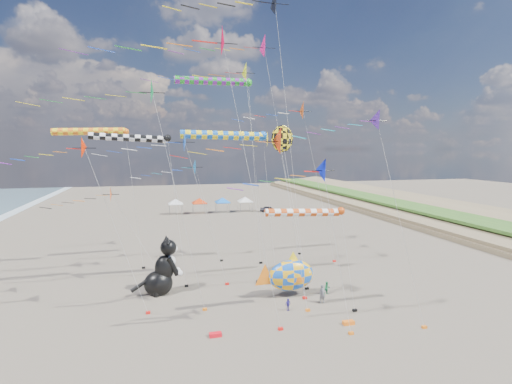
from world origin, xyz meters
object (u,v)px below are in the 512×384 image
object	(u,v)px
child_blue	(288,304)
parked_car	(269,209)
fish_inflatable	(290,275)
person_adult	(322,294)
cat_inflatable	(161,265)
child_green	(327,288)

from	to	relation	value
child_blue	parked_car	world-z (taller)	parked_car
fish_inflatable	person_adult	bearing A→B (deg)	-45.49
cat_inflatable	child_blue	size ratio (longest dim) A/B	5.22
child_green	child_blue	xyz separation A→B (m)	(-4.82, -2.64, -0.09)
child_blue	fish_inflatable	bearing A→B (deg)	46.03
person_adult	parked_car	world-z (taller)	person_adult
fish_inflatable	person_adult	distance (m)	3.41
cat_inflatable	fish_inflatable	xyz separation A→B (m)	(11.65, -3.68, -0.75)
person_adult	child_blue	distance (m)	3.66
person_adult	parked_car	xyz separation A→B (m)	(9.82, 50.73, -0.19)
cat_inflatable	parked_car	bearing A→B (deg)	53.28
fish_inflatable	person_adult	world-z (taller)	fish_inflatable
parked_car	person_adult	bearing A→B (deg)	-162.48
cat_inflatable	parked_car	distance (m)	50.71
child_blue	person_adult	bearing A→B (deg)	-7.84
cat_inflatable	child_green	xyz separation A→B (m)	(15.16, -4.16, -2.14)
child_blue	parked_car	bearing A→B (deg)	54.21
child_green	child_blue	size ratio (longest dim) A/B	1.18
fish_inflatable	child_green	distance (m)	3.81
person_adult	child_green	size ratio (longest dim) A/B	1.33
parked_car	child_green	bearing A→B (deg)	-161.43
fish_inflatable	child_green	bearing A→B (deg)	-7.74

